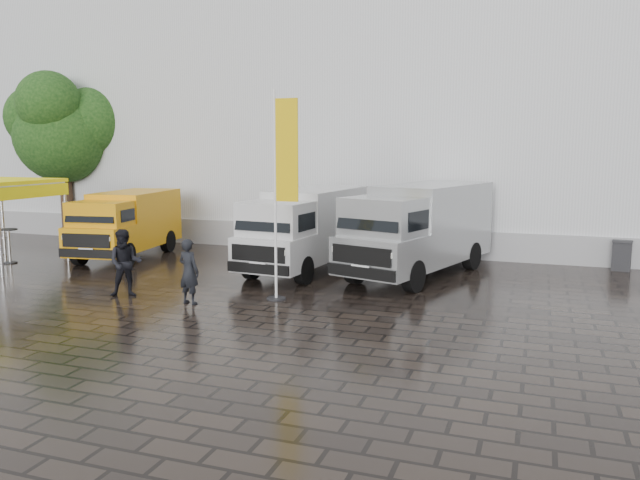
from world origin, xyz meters
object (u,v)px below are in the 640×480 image
object	(u,v)px
van_yellow	(126,225)
person_tent	(125,263)
cocktail_table	(9,246)
wheelie_bin	(622,255)
van_silver	(418,231)
flagpole	(282,184)
van_white	(306,231)
person_front	(189,271)

from	to	relation	value
van_yellow	person_tent	distance (m)	6.11
cocktail_table	wheelie_bin	size ratio (longest dim) A/B	1.21
van_yellow	cocktail_table	distance (m)	3.89
van_silver	cocktail_table	size ratio (longest dim) A/B	5.45
flagpole	van_white	bearing A→B (deg)	102.21
van_silver	cocktail_table	distance (m)	13.83
van_white	van_silver	distance (m)	3.58
van_white	person_tent	distance (m)	5.89
cocktail_table	person_front	world-z (taller)	person_front
flagpole	cocktail_table	xyz separation A→B (m)	(-10.84, 1.67, -2.42)
van_yellow	van_white	world-z (taller)	van_white
van_yellow	person_front	bearing A→B (deg)	-49.82
van_yellow	person_front	xyz separation A→B (m)	(5.63, -5.06, -0.33)
van_yellow	van_silver	world-z (taller)	van_silver
van_white	van_silver	size ratio (longest dim) A/B	0.93
cocktail_table	person_tent	distance (m)	7.29
van_yellow	flagpole	world-z (taller)	flagpole
van_yellow	wheelie_bin	distance (m)	16.82
van_silver	flagpole	bearing A→B (deg)	-106.16
van_white	van_silver	world-z (taller)	van_silver
van_yellow	van_silver	xyz separation A→B (m)	(10.43, 0.33, 0.23)
van_white	person_tent	xyz separation A→B (m)	(-3.24, -4.90, -0.39)
person_tent	van_yellow	bearing A→B (deg)	95.32
van_white	flagpole	bearing A→B (deg)	-72.51
van_silver	flagpole	size ratio (longest dim) A/B	1.20
wheelie_bin	person_front	bearing A→B (deg)	-132.42
van_white	cocktail_table	world-z (taller)	van_white
flagpole	person_tent	distance (m)	4.71
flagpole	cocktail_table	bearing A→B (deg)	171.24
van_yellow	cocktail_table	bearing A→B (deg)	-152.69
flagpole	person_front	size ratio (longest dim) A/B	3.21
van_yellow	flagpole	xyz separation A→B (m)	(7.70, -3.89, 1.84)
cocktail_table	van_silver	bearing A→B (deg)	10.63
van_white	van_silver	bearing A→B (deg)	10.84
person_tent	van_silver	bearing A→B (deg)	6.57
cocktail_table	person_tent	xyz separation A→B (m)	(6.77, -2.70, 0.31)
person_tent	wheelie_bin	bearing A→B (deg)	1.93
cocktail_table	wheelie_bin	xyz separation A→B (m)	(19.60, 5.63, -0.10)
van_yellow	cocktail_table	size ratio (longest dim) A/B	4.29
wheelie_bin	van_yellow	bearing A→B (deg)	-158.75
flagpole	wheelie_bin	size ratio (longest dim) A/B	5.49
van_white	wheelie_bin	xyz separation A→B (m)	(9.59, 3.43, -0.80)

